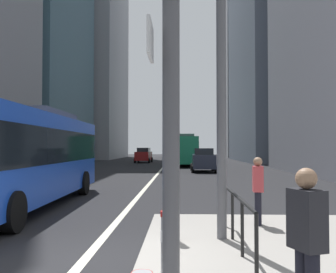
{
  "coord_description": "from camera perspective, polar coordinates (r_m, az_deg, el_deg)",
  "views": [
    {
      "loc": [
        1.73,
        -6.56,
        2.04
      ],
      "look_at": [
        0.22,
        38.83,
        3.32
      ],
      "focal_mm": 39.96,
      "sensor_mm": 36.0,
      "label": 1
    }
  ],
  "objects": [
    {
      "name": "ground_plane",
      "position": [
        26.7,
        -1.83,
        -6.0
      ],
      "size": [
        160.0,
        160.0,
        0.0
      ],
      "primitive_type": "plane",
      "color": "black"
    },
    {
      "name": "lane_centre_line",
      "position": [
        36.66,
        -0.8,
        -4.8
      ],
      "size": [
        0.2,
        80.0,
        0.01
      ],
      "primitive_type": "cube",
      "color": "beige",
      "rests_on": "ground"
    },
    {
      "name": "office_tower_left_mid",
      "position": [
        51.33,
        -19.42,
        18.07
      ],
      "size": [
        10.0,
        18.47,
        38.5
      ],
      "primitive_type": "cube",
      "color": "slate",
      "rests_on": "ground"
    },
    {
      "name": "office_tower_left_far",
      "position": [
        74.45,
        -12.57,
        17.47
      ],
      "size": [
        13.34,
        21.23,
        52.68
      ],
      "primitive_type": "cube",
      "color": "#9E9EA3",
      "rests_on": "ground"
    },
    {
      "name": "office_tower_right_far",
      "position": [
        82.13,
        12.72,
        7.95
      ],
      "size": [
        12.86,
        19.57,
        31.27
      ],
      "primitive_type": "cube",
      "color": "#9E9EA3",
      "rests_on": "ground"
    },
    {
      "name": "city_bus_blue_oncoming",
      "position": [
        13.39,
        -21.18,
        -2.38
      ],
      "size": [
        2.9,
        11.18,
        3.4
      ],
      "color": "blue",
      "rests_on": "ground"
    },
    {
      "name": "city_bus_red_receding",
      "position": [
        41.51,
        2.68,
        -1.9
      ],
      "size": [
        2.73,
        10.64,
        3.4
      ],
      "color": "#198456",
      "rests_on": "ground"
    },
    {
      "name": "city_bus_red_distant",
      "position": [
        61.48,
        2.66,
        -1.8
      ],
      "size": [
        2.89,
        11.13,
        3.4
      ],
      "color": "#198456",
      "rests_on": "ground"
    },
    {
      "name": "car_oncoming_mid",
      "position": [
        49.12,
        -3.73,
        -2.84
      ],
      "size": [
        2.18,
        4.43,
        1.94
      ],
      "color": "maroon",
      "rests_on": "ground"
    },
    {
      "name": "car_receding_near",
      "position": [
        31.06,
        5.39,
        -3.54
      ],
      "size": [
        2.06,
        4.54,
        1.94
      ],
      "color": "#232838",
      "rests_on": "ground"
    },
    {
      "name": "bollard_right",
      "position": [
        5.68,
        -0.15,
        -15.5
      ],
      "size": [
        0.2,
        0.2,
        0.95
      ],
      "color": "#99999E",
      "rests_on": "median_island"
    },
    {
      "name": "bollard_back",
      "position": [
        7.7,
        1.04,
        -11.83
      ],
      "size": [
        0.2,
        0.2,
        0.95
      ],
      "color": "#99999E",
      "rests_on": "median_island"
    },
    {
      "name": "pedestrian_railing",
      "position": [
        7.31,
        10.47,
        -10.9
      ],
      "size": [
        0.06,
        3.69,
        0.98
      ],
      "color": "black",
      "rests_on": "median_island"
    },
    {
      "name": "pedestrian_waiting",
      "position": [
        4.29,
        20.43,
        -14.49
      ],
      "size": [
        0.35,
        0.44,
        1.67
      ],
      "color": "black",
      "rests_on": "median_island"
    },
    {
      "name": "pedestrian_walking",
      "position": [
        9.46,
        13.56,
        -7.54
      ],
      "size": [
        0.28,
        0.4,
        1.64
      ],
      "color": "black",
      "rests_on": "median_island"
    }
  ]
}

